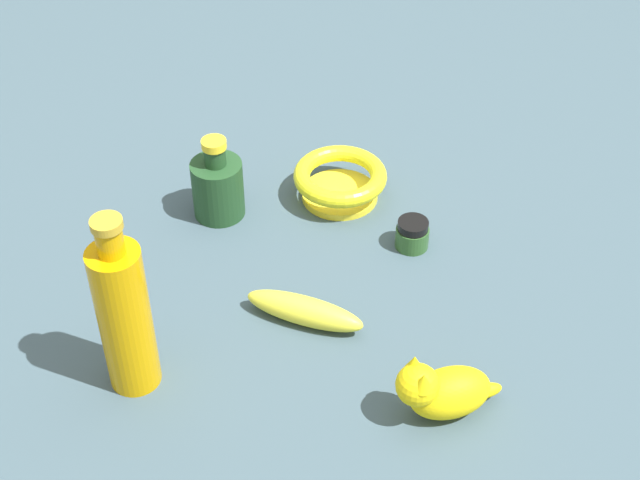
{
  "coord_description": "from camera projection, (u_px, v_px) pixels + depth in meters",
  "views": [
    {
      "loc": [
        0.09,
        -0.9,
        0.86
      ],
      "look_at": [
        0.0,
        0.0,
        0.07
      ],
      "focal_mm": 52.58,
      "sensor_mm": 36.0,
      "label": 1
    }
  ],
  "objects": [
    {
      "name": "ground",
      "position": [
        320.0,
        278.0,
        1.25
      ],
      "size": [
        2.0,
        2.0,
        0.0
      ],
      "primitive_type": "plane",
      "color": "#384C56"
    },
    {
      "name": "cat_figurine",
      "position": [
        442.0,
        390.0,
        1.05
      ],
      "size": [
        0.13,
        0.09,
        0.09
      ],
      "color": "yellow",
      "rests_on": "ground"
    },
    {
      "name": "nail_polish_jar",
      "position": [
        412.0,
        234.0,
        1.28
      ],
      "size": [
        0.05,
        0.05,
        0.04
      ],
      "color": "#2C5626",
      "rests_on": "ground"
    },
    {
      "name": "banana",
      "position": [
        305.0,
        311.0,
        1.17
      ],
      "size": [
        0.16,
        0.08,
        0.04
      ],
      "primitive_type": "ellipsoid",
      "rotation": [
        0.0,
        0.0,
        6.02
      ],
      "color": "yellow",
      "rests_on": "ground"
    },
    {
      "name": "bottle_short",
      "position": [
        218.0,
        186.0,
        1.32
      ],
      "size": [
        0.07,
        0.07,
        0.13
      ],
      "color": "#1D4120",
      "rests_on": "ground"
    },
    {
      "name": "bottle_tall",
      "position": [
        124.0,
        315.0,
        1.05
      ],
      "size": [
        0.06,
        0.06,
        0.25
      ],
      "color": "#CC9205",
      "rests_on": "ground"
    },
    {
      "name": "bowl",
      "position": [
        340.0,
        180.0,
        1.36
      ],
      "size": [
        0.14,
        0.14,
        0.05
      ],
      "color": "yellow",
      "rests_on": "ground"
    }
  ]
}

